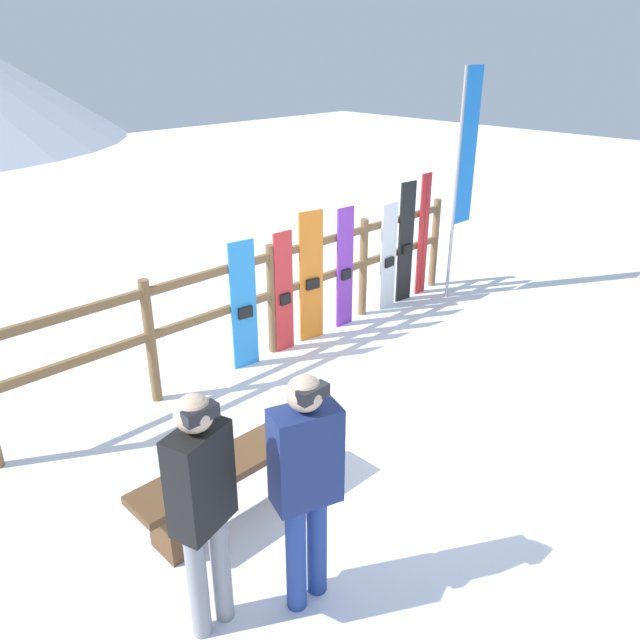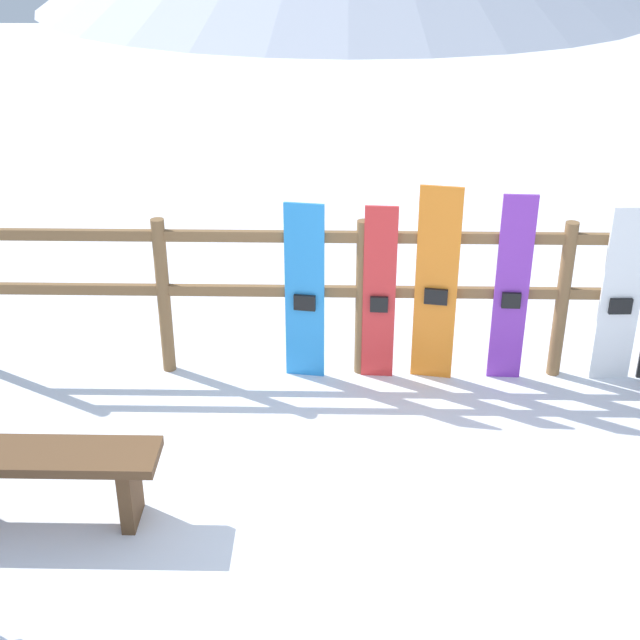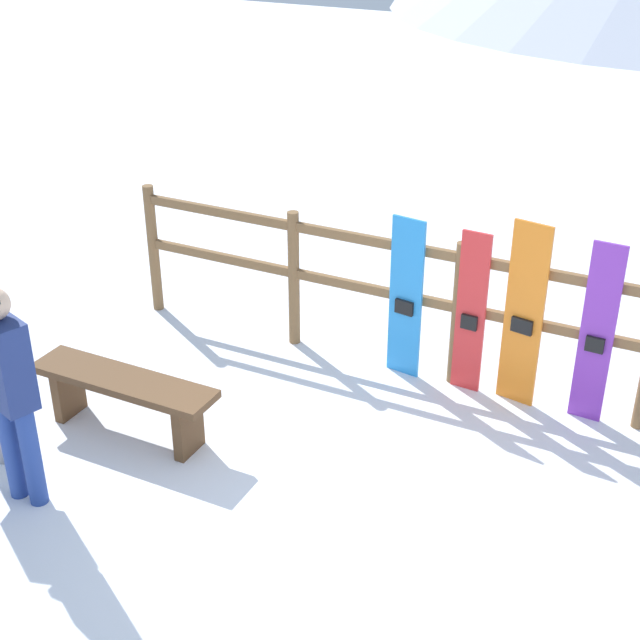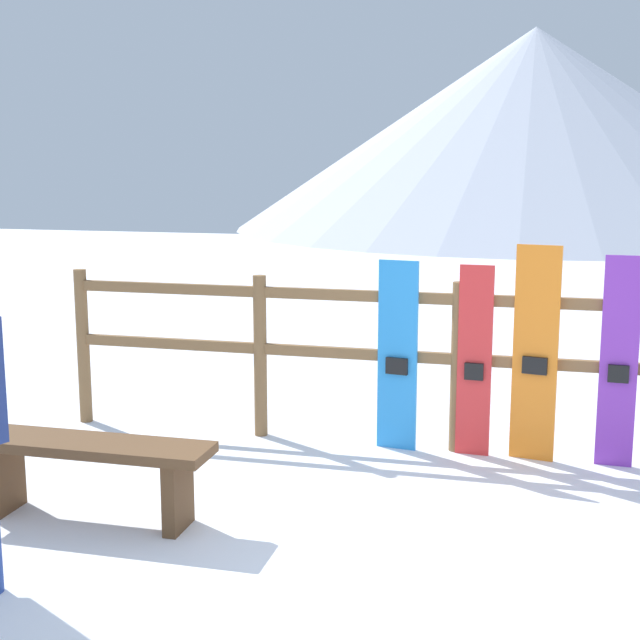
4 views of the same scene
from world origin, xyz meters
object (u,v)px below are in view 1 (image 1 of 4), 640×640
at_px(snowboard_red, 284,293).
at_px(snowboard_orange, 311,277).
at_px(snowboard_purple, 345,268).
at_px(ski_pair_red, 423,235).
at_px(person_black, 202,499).
at_px(bench, 230,474).
at_px(snowboard_black_stripe, 406,243).
at_px(snowboard_blue, 244,306).
at_px(snowboard_white, 388,257).
at_px(rental_flag, 464,163).
at_px(person_navy, 306,477).

relative_size(snowboard_red, snowboard_orange, 0.90).
height_order(snowboard_purple, ski_pair_red, ski_pair_red).
height_order(person_black, ski_pair_red, ski_pair_red).
bearing_deg(bench, snowboard_orange, 35.16).
bearing_deg(snowboard_orange, bench, -144.84).
xyz_separation_m(snowboard_red, snowboard_black_stripe, (2.13, 0.00, 0.11)).
height_order(snowboard_blue, snowboard_purple, snowboard_purple).
relative_size(snowboard_black_stripe, ski_pair_red, 0.97).
height_order(snowboard_white, ski_pair_red, ski_pair_red).
bearing_deg(ski_pair_red, snowboard_black_stripe, -179.49).
distance_m(bench, snowboard_blue, 2.35).
relative_size(person_black, ski_pair_red, 0.96).
distance_m(snowboard_orange, snowboard_white, 1.36).
relative_size(snowboard_blue, snowboard_black_stripe, 0.87).
bearing_deg(snowboard_red, snowboard_black_stripe, 0.01).
bearing_deg(snowboard_purple, snowboard_orange, 179.99).
bearing_deg(snowboard_blue, snowboard_white, -0.00).
bearing_deg(rental_flag, snowboard_red, 172.70).
height_order(person_navy, snowboard_red, person_navy).
bearing_deg(bench, snowboard_purple, 29.95).
height_order(snowboard_red, ski_pair_red, ski_pair_red).
bearing_deg(snowboard_purple, ski_pair_red, 0.13).
bearing_deg(snowboard_white, snowboard_orange, 179.99).
distance_m(person_navy, snowboard_red, 3.49).
xyz_separation_m(snowboard_red, snowboard_white, (1.78, 0.00, 0.00)).
bearing_deg(snowboard_blue, bench, -130.98).
xyz_separation_m(snowboard_blue, ski_pair_red, (3.05, 0.00, 0.13)).
height_order(bench, snowboard_red, snowboard_red).
distance_m(snowboard_blue, snowboard_red, 0.55).
distance_m(snowboard_orange, ski_pair_red, 2.09).
bearing_deg(snowboard_red, snowboard_blue, 180.00).
distance_m(snowboard_red, ski_pair_red, 2.51).
bearing_deg(bench, person_navy, -97.64).
height_order(person_black, snowboard_white, person_black).
height_order(snowboard_black_stripe, ski_pair_red, ski_pair_red).
xyz_separation_m(snowboard_blue, snowboard_purple, (1.52, 0.00, 0.04)).
relative_size(person_black, snowboard_red, 1.15).
distance_m(bench, snowboard_orange, 3.08).
relative_size(person_navy, rental_flag, 0.54).
distance_m(snowboard_white, ski_pair_red, 0.74).
bearing_deg(ski_pair_red, bench, -158.97).
bearing_deg(snowboard_purple, bench, -150.05).
bearing_deg(person_black, ski_pair_red, 25.02).
distance_m(person_black, snowboard_orange, 4.00).
xyz_separation_m(snowboard_orange, snowboard_purple, (0.56, -0.00, -0.03)).
bearing_deg(snowboard_black_stripe, person_navy, -148.14).
relative_size(person_navy, snowboard_purple, 1.08).
relative_size(person_black, snowboard_orange, 1.04).
height_order(snowboard_orange, ski_pair_red, ski_pair_red).
bearing_deg(rental_flag, snowboard_black_stripe, 150.99).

